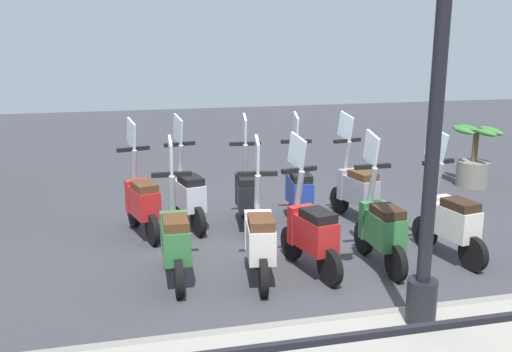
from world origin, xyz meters
The scene contains 13 objects.
ground_plane centered at (0.00, 0.00, 0.00)m, with size 28.00×28.00×0.00m, color #38383D.
lamp_post_near centered at (-2.40, -0.37, 1.94)m, with size 0.26×0.90×4.06m.
potted_palm centered at (2.09, -3.89, 0.45)m, with size 1.06×0.66×1.05m.
scooter_near_0 centered at (-0.80, -1.63, 0.48)m, with size 1.23×0.47×1.54m.
scooter_near_1 centered at (-0.84, -0.72, 0.48)m, with size 1.23×0.44×1.54m.
scooter_near_2 centered at (-0.79, 0.11, 0.48)m, with size 1.22×0.50×1.54m.
scooter_near_3 centered at (-0.87, 0.72, 0.48)m, with size 1.23×0.46×1.54m.
scooter_near_4 centered at (-0.68, 1.61, 0.48)m, with size 1.23×0.44×1.54m.
scooter_far_0 centered at (0.77, -1.11, 0.48)m, with size 1.22×0.49×1.54m.
scooter_far_1 centered at (0.88, -0.29, 0.48)m, with size 1.23×0.44×1.54m.
scooter_far_2 centered at (0.88, 0.46, 0.48)m, with size 1.23×0.45×1.54m.
scooter_far_3 centered at (1.06, 1.26, 0.48)m, with size 1.22×0.50×1.54m.
scooter_far_4 centered at (0.87, 1.89, 0.48)m, with size 1.21×0.52×1.54m.
Camera 1 is at (-6.51, 2.11, 2.63)m, focal length 40.00 mm.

